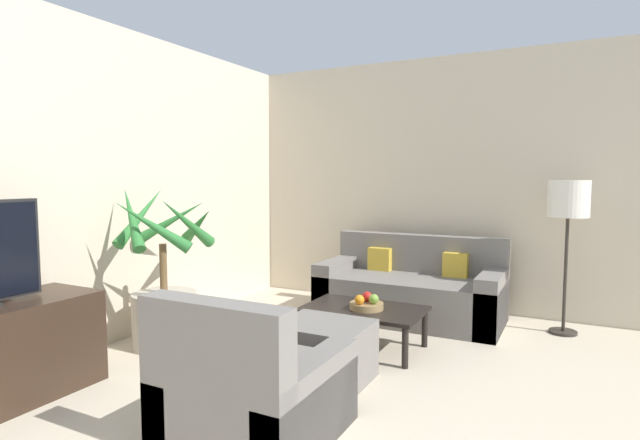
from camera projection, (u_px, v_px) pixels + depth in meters
name	position (u px, v px, depth m)	size (l,w,h in m)	color
wall_back	(529.00, 184.00, 4.99)	(7.75, 0.06, 2.70)	beige
wall_left	(35.00, 187.00, 3.65)	(0.06, 7.78, 2.70)	beige
potted_palm	(164.00, 296.00, 4.18)	(0.89, 0.90, 1.37)	#ADA393
sofa_loveseat	(411.00, 291.00, 5.01)	(1.78, 0.85, 0.82)	slate
floor_lamp	(568.00, 205.00, 4.45)	(0.35, 0.35, 1.39)	#2D2823
coffee_table	(364.00, 312.00, 4.13)	(0.98, 0.62, 0.34)	black
fruit_bowl	(367.00, 306.00, 4.08)	(0.28, 0.28, 0.05)	#997A4C
apple_red	(367.00, 297.00, 4.11)	(0.08, 0.08, 0.08)	red
apple_green	(374.00, 299.00, 4.03)	(0.08, 0.08, 0.08)	olive
orange_fruit	(359.00, 300.00, 4.01)	(0.08, 0.08, 0.08)	orange
armchair	(252.00, 393.00, 2.70)	(0.83, 0.87, 0.83)	slate
ottoman	(324.00, 351.00, 3.50)	(0.62, 0.52, 0.41)	slate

